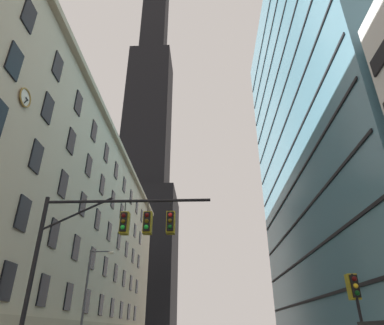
% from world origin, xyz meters
% --- Properties ---
extents(station_building, '(13.40, 64.86, 25.22)m').
position_xyz_m(station_building, '(-17.36, 26.42, 12.59)').
color(station_building, '#BCAF93').
rests_on(station_building, ground).
extents(dark_skyscraper, '(22.06, 22.06, 198.66)m').
position_xyz_m(dark_skyscraper, '(-19.15, 89.35, 58.27)').
color(dark_skyscraper, black).
rests_on(dark_skyscraper, ground).
extents(glass_office_midrise, '(18.41, 37.42, 49.40)m').
position_xyz_m(glass_office_midrise, '(20.15, 22.91, 24.70)').
color(glass_office_midrise, teal).
rests_on(glass_office_midrise, ground).
extents(traffic_signal_mast, '(8.11, 0.63, 7.01)m').
position_xyz_m(traffic_signal_mast, '(-3.22, 2.54, 5.28)').
color(traffic_signal_mast, black).
rests_on(traffic_signal_mast, sidewalk_left).
extents(traffic_light_near_right, '(0.40, 0.63, 3.39)m').
position_xyz_m(traffic_light_near_right, '(7.22, 2.77, 2.84)').
color(traffic_light_near_right, black).
rests_on(traffic_light_near_right, sidewalk_right).
extents(street_lamppost, '(2.12, 0.32, 7.35)m').
position_xyz_m(street_lamppost, '(-8.44, 15.78, 4.53)').
color(street_lamppost, '#47474C').
rests_on(street_lamppost, sidewalk_left).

